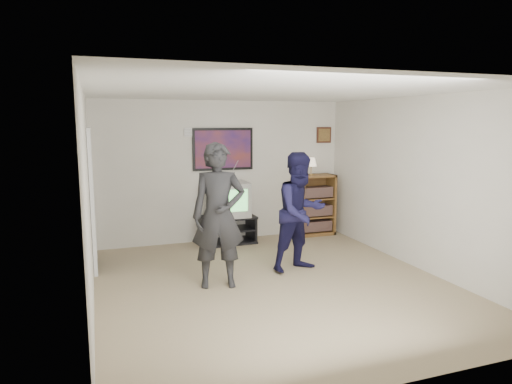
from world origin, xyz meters
TOP-DOWN VIEW (x-y plane):
  - room_shell at (0.00, 0.35)m, footprint 4.51×5.00m
  - media_stand at (-0.01, 2.23)m, footprint 0.99×0.57m
  - crt_television at (-0.01, 2.23)m, footprint 0.72×0.61m
  - bookshelf at (1.74, 2.28)m, footprint 0.70×0.40m
  - table_lamp at (1.63, 2.25)m, footprint 0.20×0.20m
  - person_tall at (-0.69, 0.21)m, footprint 0.76×0.57m
  - person_short at (0.58, 0.45)m, footprint 0.96×0.82m
  - controller_left at (-0.70, 0.38)m, footprint 0.04×0.13m
  - controller_right at (0.61, 0.65)m, footprint 0.04×0.12m
  - poster at (0.00, 2.48)m, footprint 1.10×0.03m
  - air_vent at (-0.55, 2.48)m, footprint 0.28×0.02m
  - small_picture at (2.00, 2.48)m, footprint 0.30×0.03m
  - doorway at (-2.23, 1.60)m, footprint 0.03×0.85m

SIDE VIEW (x-z plane):
  - media_stand at x=-0.01m, z-range 0.00..0.49m
  - bookshelf at x=1.74m, z-range 0.00..1.15m
  - crt_television at x=-0.01m, z-range 0.49..1.09m
  - person_short at x=0.58m, z-range 0.00..1.71m
  - person_tall at x=-0.69m, z-range 0.00..1.88m
  - doorway at x=-2.23m, z-range 0.00..2.00m
  - controller_right at x=0.61m, z-range 0.99..1.03m
  - controller_left at x=-0.70m, z-range 1.12..1.16m
  - room_shell at x=0.00m, z-range 0.00..2.50m
  - table_lamp at x=1.63m, z-range 1.15..1.47m
  - poster at x=0.00m, z-range 1.27..2.02m
  - small_picture at x=2.00m, z-range 1.73..2.03m
  - air_vent at x=-0.55m, z-range 1.88..2.02m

